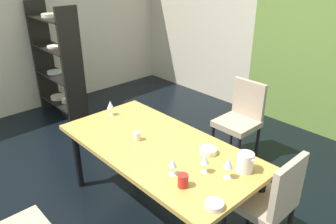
{
  "coord_description": "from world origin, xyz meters",
  "views": [
    {
      "loc": [
        2.33,
        -1.75,
        2.22
      ],
      "look_at": [
        0.17,
        0.26,
        0.85
      ],
      "focal_mm": 35.0,
      "sensor_mm": 36.0,
      "label": 1
    }
  ],
  "objects_px": {
    "cup_left": "(183,181)",
    "pitcher_center": "(245,162)",
    "chair_head_far": "(241,116)",
    "wine_glass_south": "(229,163)",
    "wine_glass_rear": "(173,163)",
    "serving_bowl_west": "(214,205)",
    "wine_glass_east": "(205,159)",
    "wine_glass_near_window": "(110,105)",
    "dining_table": "(158,152)",
    "chair_right_far": "(270,199)",
    "serving_bowl_north": "(208,151)",
    "display_shelf": "(57,63)",
    "cup_front": "(137,136)"
  },
  "relations": [
    {
      "from": "cup_left",
      "to": "pitcher_center",
      "type": "height_order",
      "value": "pitcher_center"
    },
    {
      "from": "chair_head_far",
      "to": "wine_glass_south",
      "type": "height_order",
      "value": "chair_head_far"
    },
    {
      "from": "wine_glass_rear",
      "to": "cup_left",
      "type": "distance_m",
      "value": 0.17
    },
    {
      "from": "cup_left",
      "to": "pitcher_center",
      "type": "distance_m",
      "value": 0.53
    },
    {
      "from": "serving_bowl_west",
      "to": "wine_glass_rear",
      "type": "bearing_deg",
      "value": 173.45
    },
    {
      "from": "serving_bowl_west",
      "to": "wine_glass_east",
      "type": "bearing_deg",
      "value": 140.75
    },
    {
      "from": "wine_glass_south",
      "to": "cup_left",
      "type": "bearing_deg",
      "value": -116.13
    },
    {
      "from": "wine_glass_rear",
      "to": "wine_glass_near_window",
      "type": "relative_size",
      "value": 0.88
    },
    {
      "from": "dining_table",
      "to": "wine_glass_south",
      "type": "bearing_deg",
      "value": 5.03
    },
    {
      "from": "chair_head_far",
      "to": "wine_glass_near_window",
      "type": "bearing_deg",
      "value": 59.81
    },
    {
      "from": "chair_right_far",
      "to": "serving_bowl_north",
      "type": "height_order",
      "value": "chair_right_far"
    },
    {
      "from": "chair_right_far",
      "to": "wine_glass_near_window",
      "type": "height_order",
      "value": "chair_right_far"
    },
    {
      "from": "dining_table",
      "to": "wine_glass_near_window",
      "type": "xyz_separation_m",
      "value": [
        -0.8,
        0.05,
        0.19
      ]
    },
    {
      "from": "wine_glass_rear",
      "to": "wine_glass_east",
      "type": "bearing_deg",
      "value": 54.08
    },
    {
      "from": "chair_right_far",
      "to": "pitcher_center",
      "type": "height_order",
      "value": "chair_right_far"
    },
    {
      "from": "chair_head_far",
      "to": "wine_glass_rear",
      "type": "xyz_separation_m",
      "value": [
        0.46,
        -1.56,
        0.28
      ]
    },
    {
      "from": "display_shelf",
      "to": "serving_bowl_west",
      "type": "height_order",
      "value": "display_shelf"
    },
    {
      "from": "cup_left",
      "to": "cup_front",
      "type": "bearing_deg",
      "value": 167.08
    },
    {
      "from": "wine_glass_near_window",
      "to": "cup_left",
      "type": "distance_m",
      "value": 1.41
    },
    {
      "from": "chair_head_far",
      "to": "cup_left",
      "type": "relative_size",
      "value": 9.64
    },
    {
      "from": "chair_head_far",
      "to": "wine_glass_near_window",
      "type": "distance_m",
      "value": 1.54
    },
    {
      "from": "display_shelf",
      "to": "cup_left",
      "type": "bearing_deg",
      "value": -10.5
    },
    {
      "from": "pitcher_center",
      "to": "serving_bowl_north",
      "type": "bearing_deg",
      "value": -178.19
    },
    {
      "from": "wine_glass_rear",
      "to": "pitcher_center",
      "type": "bearing_deg",
      "value": 51.91
    },
    {
      "from": "serving_bowl_west",
      "to": "cup_front",
      "type": "xyz_separation_m",
      "value": [
        -1.06,
        0.18,
        0.02
      ]
    },
    {
      "from": "wine_glass_near_window",
      "to": "pitcher_center",
      "type": "bearing_deg",
      "value": 6.88
    },
    {
      "from": "wine_glass_south",
      "to": "cup_front",
      "type": "bearing_deg",
      "value": -171.05
    },
    {
      "from": "cup_left",
      "to": "wine_glass_south",
      "type": "bearing_deg",
      "value": 63.87
    },
    {
      "from": "dining_table",
      "to": "serving_bowl_west",
      "type": "xyz_separation_m",
      "value": [
        0.87,
        -0.26,
        0.1
      ]
    },
    {
      "from": "chair_right_far",
      "to": "pitcher_center",
      "type": "xyz_separation_m",
      "value": [
        -0.21,
        -0.07,
        0.26
      ]
    },
    {
      "from": "wine_glass_east",
      "to": "serving_bowl_west",
      "type": "bearing_deg",
      "value": -39.25
    },
    {
      "from": "pitcher_center",
      "to": "cup_front",
      "type": "bearing_deg",
      "value": -161.73
    },
    {
      "from": "chair_head_far",
      "to": "cup_front",
      "type": "relative_size",
      "value": 11.59
    },
    {
      "from": "wine_glass_east",
      "to": "chair_right_far",
      "type": "bearing_deg",
      "value": 36.8
    },
    {
      "from": "chair_head_far",
      "to": "cup_front",
      "type": "distance_m",
      "value": 1.45
    },
    {
      "from": "dining_table",
      "to": "cup_front",
      "type": "bearing_deg",
      "value": -157.3
    },
    {
      "from": "wine_glass_east",
      "to": "cup_front",
      "type": "xyz_separation_m",
      "value": [
        -0.75,
        -0.07,
        -0.07
      ]
    },
    {
      "from": "wine_glass_near_window",
      "to": "serving_bowl_north",
      "type": "xyz_separation_m",
      "value": [
        1.2,
        0.18,
        -0.09
      ]
    },
    {
      "from": "chair_right_far",
      "to": "serving_bowl_west",
      "type": "xyz_separation_m",
      "value": [
        -0.1,
        -0.56,
        0.2
      ]
    },
    {
      "from": "serving_bowl_west",
      "to": "chair_head_far",
      "type": "bearing_deg",
      "value": 119.56
    },
    {
      "from": "serving_bowl_west",
      "to": "cup_front",
      "type": "bearing_deg",
      "value": 170.34
    },
    {
      "from": "serving_bowl_north",
      "to": "cup_left",
      "type": "distance_m",
      "value": 0.51
    },
    {
      "from": "chair_head_far",
      "to": "pitcher_center",
      "type": "height_order",
      "value": "chair_head_far"
    },
    {
      "from": "wine_glass_east",
      "to": "wine_glass_south",
      "type": "bearing_deg",
      "value": 23.66
    },
    {
      "from": "wine_glass_east",
      "to": "pitcher_center",
      "type": "height_order",
      "value": "wine_glass_east"
    },
    {
      "from": "dining_table",
      "to": "wine_glass_south",
      "type": "relative_size",
      "value": 10.67
    },
    {
      "from": "dining_table",
      "to": "chair_right_far",
      "type": "bearing_deg",
      "value": 17.14
    },
    {
      "from": "cup_left",
      "to": "cup_front",
      "type": "distance_m",
      "value": 0.78
    },
    {
      "from": "serving_bowl_west",
      "to": "cup_left",
      "type": "height_order",
      "value": "cup_left"
    },
    {
      "from": "serving_bowl_west",
      "to": "display_shelf",
      "type": "bearing_deg",
      "value": 170.28
    }
  ]
}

